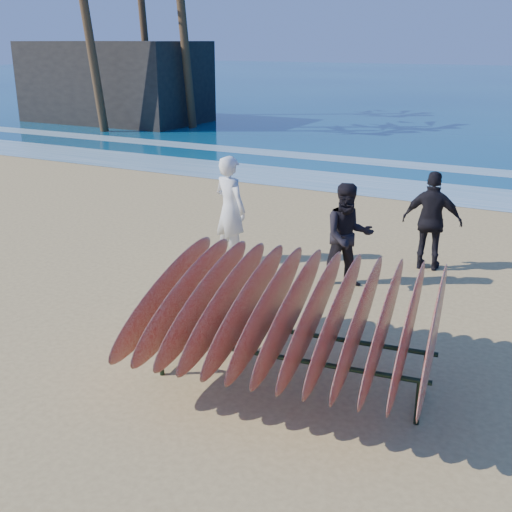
# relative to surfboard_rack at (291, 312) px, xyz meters

# --- Properties ---
(ground) EXTENTS (120.00, 120.00, 0.00)m
(ground) POSITION_rel_surfboard_rack_xyz_m (-1.18, 0.61, -0.91)
(ground) COLOR tan
(ground) RESTS_ON ground
(foam_near) EXTENTS (160.00, 160.00, 0.00)m
(foam_near) POSITION_rel_surfboard_rack_xyz_m (-1.18, 10.61, -0.90)
(foam_near) COLOR white
(foam_near) RESTS_ON ground
(foam_far) EXTENTS (160.00, 160.00, 0.00)m
(foam_far) POSITION_rel_surfboard_rack_xyz_m (-1.18, 14.11, -0.90)
(foam_far) COLOR white
(foam_far) RESTS_ON ground
(surfboard_rack) EXTENTS (3.50, 3.10, 1.47)m
(surfboard_rack) POSITION_rel_surfboard_rack_xyz_m (0.00, 0.00, 0.00)
(surfboard_rack) COLOR black
(surfboard_rack) RESTS_ON ground
(person_white) EXTENTS (0.80, 0.65, 1.90)m
(person_white) POSITION_rel_surfboard_rack_xyz_m (-2.78, 3.47, 0.04)
(person_white) COLOR white
(person_white) RESTS_ON ground
(person_dark_a) EXTENTS (1.04, 1.00, 1.69)m
(person_dark_a) POSITION_rel_surfboard_rack_xyz_m (-0.51, 3.24, -0.06)
(person_dark_a) COLOR black
(person_dark_a) RESTS_ON ground
(person_dark_b) EXTENTS (1.02, 0.48, 1.71)m
(person_dark_b) POSITION_rel_surfboard_rack_xyz_m (0.46, 4.70, -0.05)
(person_dark_b) COLOR black
(person_dark_b) RESTS_ON ground
(building) EXTENTS (8.33, 4.63, 3.70)m
(building) POSITION_rel_surfboard_rack_xyz_m (-18.01, 18.86, 0.95)
(building) COLOR #2D2823
(building) RESTS_ON ground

